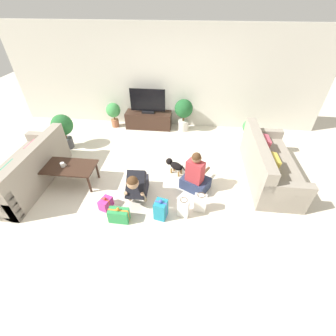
{
  "coord_description": "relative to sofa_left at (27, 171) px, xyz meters",
  "views": [
    {
      "loc": [
        0.75,
        -3.44,
        3.15
      ],
      "look_at": [
        0.39,
        -0.07,
        0.45
      ],
      "focal_mm": 24.0,
      "sensor_mm": 36.0,
      "label": 1
    }
  ],
  "objects": [
    {
      "name": "potted_plant_corner_right",
      "position": [
        4.69,
        2.07,
        0.11
      ],
      "size": [
        0.38,
        0.38,
        0.65
      ],
      "color": "#336B84",
      "rests_on": "ground_plane"
    },
    {
      "name": "gift_box_a",
      "position": [
        2.07,
        -0.76,
        -0.18
      ],
      "size": [
        0.35,
        0.18,
        0.31
      ],
      "rotation": [
        0.0,
        0.0,
        -0.02
      ],
      "color": "#2D934C",
      "rests_on": "ground_plane"
    },
    {
      "name": "gift_bag_a",
      "position": [
        3.45,
        -0.39,
        -0.12
      ],
      "size": [
        0.22,
        0.15,
        0.4
      ],
      "rotation": [
        0.0,
        0.0,
        -0.11
      ],
      "color": "white",
      "rests_on": "ground_plane"
    },
    {
      "name": "ground_plane",
      "position": [
        2.42,
        0.29,
        -0.31
      ],
      "size": [
        16.0,
        16.0,
        0.0
      ],
      "primitive_type": "plane",
      "color": "beige"
    },
    {
      "name": "person_kneeling",
      "position": [
        2.29,
        -0.23,
        0.04
      ],
      "size": [
        0.36,
        0.81,
        0.79
      ],
      "rotation": [
        0.0,
        0.0,
        0.04
      ],
      "color": "#23232D",
      "rests_on": "ground_plane"
    },
    {
      "name": "gift_box_b",
      "position": [
        2.77,
        -0.6,
        -0.13
      ],
      "size": [
        0.24,
        0.26,
        0.42
      ],
      "rotation": [
        0.0,
        0.0,
        -0.22
      ],
      "color": "teal",
      "rests_on": "ground_plane"
    },
    {
      "name": "potted_plant_back_right",
      "position": [
        2.98,
        2.58,
        0.25
      ],
      "size": [
        0.49,
        0.49,
        0.89
      ],
      "color": "beige",
      "rests_on": "ground_plane"
    },
    {
      "name": "potted_plant_back_left",
      "position": [
        1.01,
        2.58,
        0.14
      ],
      "size": [
        0.4,
        0.4,
        0.7
      ],
      "color": "#A36042",
      "rests_on": "ground_plane"
    },
    {
      "name": "mug",
      "position": [
        0.77,
        0.06,
        0.17
      ],
      "size": [
        0.12,
        0.08,
        0.09
      ],
      "color": "silver",
      "rests_on": "coffee_table"
    },
    {
      "name": "gift_box_c",
      "position": [
        1.74,
        -0.5,
        -0.21
      ],
      "size": [
        0.23,
        0.29,
        0.25
      ],
      "rotation": [
        0.0,
        0.0,
        -0.32
      ],
      "color": "#CC3389",
      "rests_on": "ground_plane"
    },
    {
      "name": "gift_bag_b",
      "position": [
        3.15,
        -0.54,
        -0.12
      ],
      "size": [
        0.22,
        0.16,
        0.4
      ],
      "rotation": [
        0.0,
        0.0,
        -0.26
      ],
      "color": "white",
      "rests_on": "ground_plane"
    },
    {
      "name": "sofa_right",
      "position": [
        4.83,
        0.71,
        0.0
      ],
      "size": [
        0.86,
        2.02,
        0.86
      ],
      "rotation": [
        0.0,
        0.0,
        1.57
      ],
      "color": "gray",
      "rests_on": "ground_plane"
    },
    {
      "name": "tv_console",
      "position": [
        2.0,
        2.63,
        -0.08
      ],
      "size": [
        1.27,
        0.43,
        0.46
      ],
      "color": "#382319",
      "rests_on": "ground_plane"
    },
    {
      "name": "person_sitting",
      "position": [
        3.35,
        0.19,
        0.0
      ],
      "size": [
        0.65,
        0.62,
        0.88
      ],
      "rotation": [
        0.0,
        0.0,
        2.63
      ],
      "color": "#283351",
      "rests_on": "ground_plane"
    },
    {
      "name": "coffee_table",
      "position": [
        0.83,
        0.08,
        0.08
      ],
      "size": [
        1.09,
        0.56,
        0.44
      ],
      "color": "#382319",
      "rests_on": "ground_plane"
    },
    {
      "name": "tv",
      "position": [
        2.0,
        2.63,
        0.44
      ],
      "size": [
        0.96,
        0.2,
        0.66
      ],
      "color": "black",
      "rests_on": "tv_console"
    },
    {
      "name": "wall_back",
      "position": [
        2.42,
        2.92,
        0.99
      ],
      "size": [
        8.4,
        0.06,
        2.6
      ],
      "color": "beige",
      "rests_on": "ground_plane"
    },
    {
      "name": "potted_plant_corner_left",
      "position": [
        0.15,
        1.36,
        0.25
      ],
      "size": [
        0.5,
        0.5,
        0.87
      ],
      "color": "#4C4C51",
      "rests_on": "ground_plane"
    },
    {
      "name": "sofa_left",
      "position": [
        0.0,
        0.0,
        0.0
      ],
      "size": [
        0.86,
        2.02,
        0.86
      ],
      "rotation": [
        0.0,
        0.0,
        -1.57
      ],
      "color": "gray",
      "rests_on": "ground_plane"
    },
    {
      "name": "dog",
      "position": [
        2.9,
        0.64,
        -0.1
      ],
      "size": [
        0.44,
        0.31,
        0.32
      ],
      "rotation": [
        0.0,
        0.0,
        4.18
      ],
      "color": "black",
      "rests_on": "ground_plane"
    }
  ]
}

